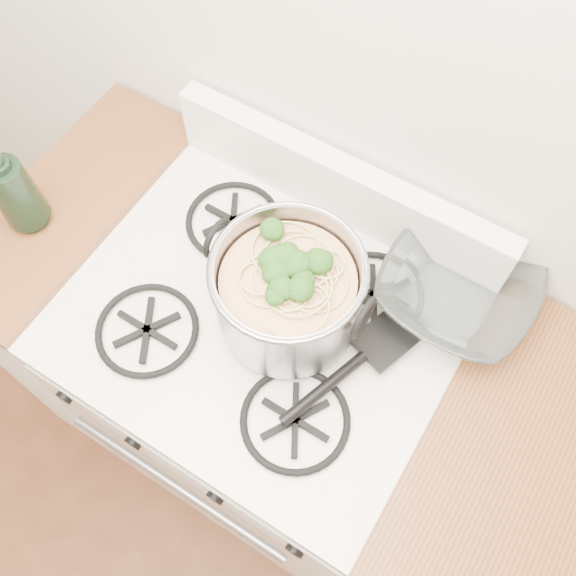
# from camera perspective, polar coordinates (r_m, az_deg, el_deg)

# --- Properties ---
(gas_range) EXTENTS (0.76, 0.66, 0.92)m
(gas_range) POSITION_cam_1_polar(r_m,az_deg,el_deg) (1.71, -1.84, -9.10)
(gas_range) COLOR white
(gas_range) RESTS_ON ground
(counter_left) EXTENTS (0.25, 0.65, 0.92)m
(counter_left) POSITION_cam_1_polar(r_m,az_deg,el_deg) (1.86, -15.02, -0.64)
(counter_left) COLOR silver
(counter_left) RESTS_ON ground
(stock_pot) EXTENTS (0.31, 0.28, 0.19)m
(stock_pot) POSITION_cam_1_polar(r_m,az_deg,el_deg) (1.18, -0.00, -0.44)
(stock_pot) COLOR #94939B
(stock_pot) RESTS_ON gas_range
(spatula) EXTENTS (0.37, 0.39, 0.02)m
(spatula) POSITION_cam_1_polar(r_m,az_deg,el_deg) (1.24, 8.63, -4.45)
(spatula) COLOR black
(spatula) RESTS_ON gas_range
(glass_bowl) EXTENTS (0.12, 0.12, 0.03)m
(glass_bowl) POSITION_cam_1_polar(r_m,az_deg,el_deg) (1.30, 14.64, -0.49)
(glass_bowl) COLOR white
(glass_bowl) RESTS_ON gas_range
(bottle) EXTENTS (0.11, 0.11, 0.24)m
(bottle) POSITION_cam_1_polar(r_m,az_deg,el_deg) (1.38, -23.44, 8.40)
(bottle) COLOR black
(bottle) RESTS_ON counter_left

